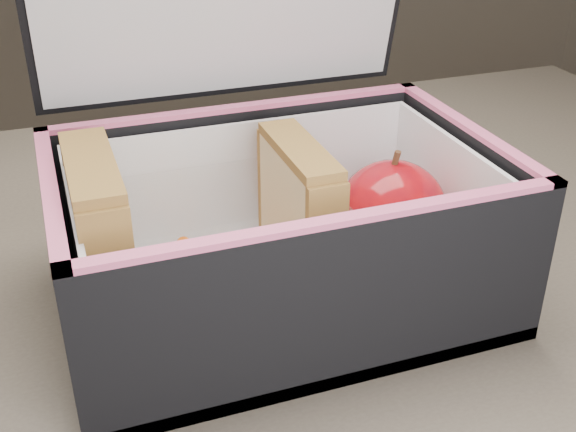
% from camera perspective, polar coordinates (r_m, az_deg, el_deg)
% --- Properties ---
extents(kitchen_table, '(1.20, 0.80, 0.75)m').
position_cam_1_polar(kitchen_table, '(0.61, -4.22, -12.97)').
color(kitchen_table, '#605649').
rests_on(kitchen_table, ground).
extents(lunch_bag, '(0.30, 0.25, 0.30)m').
position_cam_1_polar(lunch_bag, '(0.51, -0.85, -0.33)').
color(lunch_bag, black).
rests_on(lunch_bag, kitchen_table).
extents(plastic_tub, '(0.18, 0.13, 0.08)m').
position_cam_1_polar(plastic_tub, '(0.50, -6.47, -3.19)').
color(plastic_tub, white).
rests_on(plastic_tub, lunch_bag).
extents(sandwich_left, '(0.03, 0.11, 0.12)m').
position_cam_1_polar(sandwich_left, '(0.48, -14.52, -2.14)').
color(sandwich_left, beige).
rests_on(sandwich_left, plastic_tub).
extents(sandwich_right, '(0.03, 0.10, 0.11)m').
position_cam_1_polar(sandwich_right, '(0.50, 0.88, -0.01)').
color(sandwich_right, beige).
rests_on(sandwich_right, plastic_tub).
extents(carrot_sticks, '(0.04, 0.13, 0.03)m').
position_cam_1_polar(carrot_sticks, '(0.50, -5.81, -5.69)').
color(carrot_sticks, '#E04917').
rests_on(carrot_sticks, plastic_tub).
extents(paper_napkin, '(0.09, 0.09, 0.01)m').
position_cam_1_polar(paper_napkin, '(0.57, 7.76, -2.77)').
color(paper_napkin, white).
rests_on(paper_napkin, lunch_bag).
extents(red_apple, '(0.10, 0.10, 0.08)m').
position_cam_1_polar(red_apple, '(0.54, 8.23, 0.51)').
color(red_apple, maroon).
rests_on(red_apple, paper_napkin).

